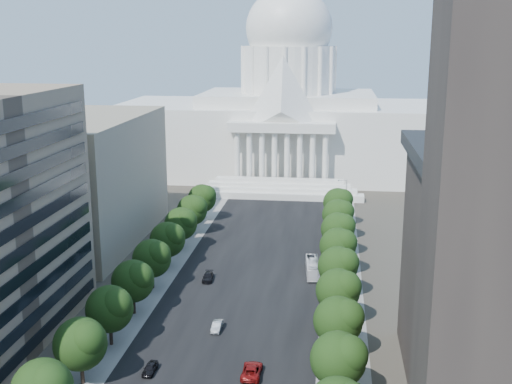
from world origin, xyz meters
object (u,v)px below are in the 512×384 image
at_px(car_silver, 217,326).
at_px(city_bus, 313,267).
at_px(car_red, 252,371).
at_px(car_dark_a, 150,368).
at_px(car_dark_b, 208,277).

xyz_separation_m(car_silver, city_bus, (15.01, 28.18, 0.81)).
bearing_deg(car_silver, car_red, -61.22).
bearing_deg(city_bus, car_red, -104.52).
distance_m(car_dark_a, car_red, 15.00).
height_order(car_dark_b, city_bus, city_bus).
xyz_separation_m(car_dark_a, city_bus, (22.23, 43.30, 0.82)).
relative_size(car_red, car_dark_b, 1.22).
distance_m(car_silver, car_red, 16.11).
height_order(car_dark_a, city_bus, city_bus).
distance_m(car_red, city_bus, 42.93).
distance_m(car_dark_a, city_bus, 48.68).
bearing_deg(city_bus, car_silver, -122.82).
bearing_deg(car_red, car_dark_b, -69.15).
relative_size(car_dark_b, city_bus, 0.45).
distance_m(car_silver, car_dark_b, 22.84).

